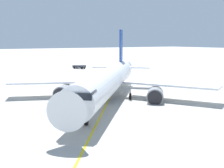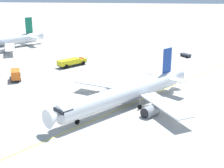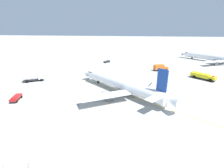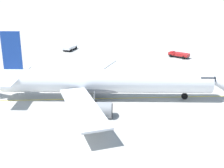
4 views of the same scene
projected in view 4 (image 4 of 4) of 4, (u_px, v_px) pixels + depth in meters
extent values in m
plane|color=#ADAAA3|center=(86.00, 98.00, 53.60)|extent=(600.00, 600.00, 0.00)
cylinder|color=white|center=(106.00, 81.00, 52.33)|extent=(29.01, 26.44, 3.96)
cone|color=white|center=(218.00, 82.00, 51.97)|extent=(4.74, 4.81, 3.76)
cube|color=black|center=(206.00, 76.00, 51.72)|extent=(4.03, 4.11, 0.70)
ellipsoid|color=slate|center=(96.00, 87.00, 52.72)|extent=(11.87, 11.12, 2.18)
cube|color=#193D93|center=(12.00, 51.00, 50.95)|extent=(2.55, 2.31, 6.35)
cube|color=white|center=(20.00, 70.00, 55.52)|extent=(5.32, 5.52, 0.20)
cube|color=white|center=(8.00, 82.00, 49.22)|extent=(5.32, 5.52, 0.20)
cube|color=white|center=(94.00, 69.00, 61.73)|extent=(15.37, 10.95, 0.28)
cube|color=white|center=(83.00, 107.00, 43.49)|extent=(9.55, 15.71, 0.28)
cylinder|color=gray|center=(104.00, 80.00, 60.01)|extent=(4.42, 4.33, 2.57)
cylinder|color=black|center=(114.00, 80.00, 59.97)|extent=(1.56, 1.73, 2.18)
cylinder|color=gray|center=(100.00, 111.00, 46.12)|extent=(4.42, 4.33, 2.57)
cylinder|color=black|center=(112.00, 111.00, 46.09)|extent=(1.56, 1.73, 2.18)
cylinder|color=#9EA0A5|center=(185.00, 91.00, 52.62)|extent=(0.20, 0.20, 1.98)
cylinder|color=black|center=(185.00, 96.00, 52.94)|extent=(1.02, 0.96, 1.10)
cylinder|color=#9EA0A5|center=(97.00, 84.00, 56.11)|extent=(0.20, 0.20, 1.98)
cylinder|color=black|center=(97.00, 89.00, 56.43)|extent=(1.02, 0.96, 1.10)
cylinder|color=#9EA0A5|center=(94.00, 97.00, 49.71)|extent=(0.20, 0.20, 1.98)
cylinder|color=black|center=(94.00, 103.00, 50.03)|extent=(1.02, 0.96, 1.10)
cube|color=#232326|center=(70.00, 49.00, 88.82)|extent=(5.43, 4.32, 0.20)
cube|color=white|center=(73.00, 46.00, 90.33)|extent=(2.49, 2.72, 0.55)
cube|color=black|center=(74.00, 45.00, 90.91)|extent=(1.04, 1.65, 0.31)
cube|color=white|center=(69.00, 48.00, 87.88)|extent=(4.10, 3.69, 0.70)
cylinder|color=black|center=(69.00, 47.00, 90.82)|extent=(0.83, 0.65, 0.80)
cylinder|color=black|center=(76.00, 48.00, 90.15)|extent=(0.83, 0.65, 0.80)
cylinder|color=black|center=(64.00, 50.00, 87.69)|extent=(0.83, 0.65, 0.80)
cylinder|color=black|center=(71.00, 50.00, 87.02)|extent=(0.83, 0.65, 0.80)
cube|color=#232326|center=(179.00, 56.00, 80.67)|extent=(2.72, 5.54, 0.20)
cube|color=red|center=(173.00, 53.00, 81.60)|extent=(2.24, 1.96, 0.65)
cube|color=black|center=(170.00, 52.00, 81.97)|extent=(1.62, 0.42, 0.36)
cube|color=red|center=(182.00, 55.00, 80.01)|extent=(2.64, 3.84, 0.70)
cube|color=red|center=(173.00, 52.00, 81.47)|extent=(1.46, 0.87, 0.16)
cylinder|color=black|center=(171.00, 56.00, 81.04)|extent=(0.43, 0.80, 0.76)
cylinder|color=black|center=(174.00, 54.00, 82.51)|extent=(0.43, 0.80, 0.76)
cylinder|color=black|center=(183.00, 58.00, 79.00)|extent=(0.43, 0.80, 0.76)
cylinder|color=black|center=(187.00, 56.00, 80.46)|extent=(0.43, 0.80, 0.76)
cube|color=yellow|center=(123.00, 98.00, 53.58)|extent=(129.47, 98.92, 0.01)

